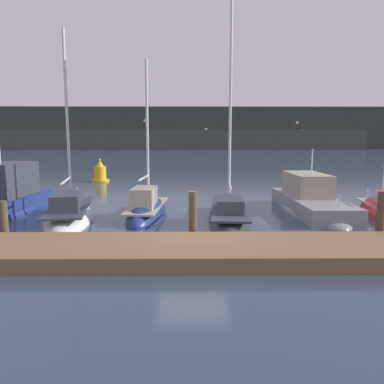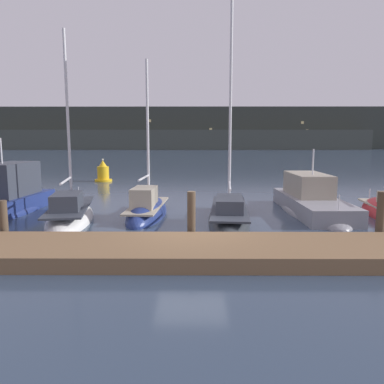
{
  "view_description": "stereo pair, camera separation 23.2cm",
  "coord_description": "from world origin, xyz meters",
  "px_view_note": "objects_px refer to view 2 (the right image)",
  "views": [
    {
      "loc": [
        -0.14,
        -12.64,
        3.57
      ],
      "look_at": [
        0.0,
        3.48,
        1.2
      ],
      "focal_mm": 35.0,
      "sensor_mm": 36.0,
      "label": 1
    },
    {
      "loc": [
        0.09,
        -12.64,
        3.57
      ],
      "look_at": [
        0.0,
        3.48,
        1.2
      ],
      "focal_mm": 35.0,
      "sensor_mm": 36.0,
      "label": 2
    }
  ],
  "objects_px": {
    "motorboat_berth_2": "(5,204)",
    "sailboat_berth_3": "(70,217)",
    "sailboat_berth_4": "(147,213)",
    "channel_buoy": "(103,173)",
    "sailboat_berth_5": "(229,218)",
    "motorboat_berth_6": "(311,206)"
  },
  "relations": [
    {
      "from": "sailboat_berth_3",
      "to": "channel_buoy",
      "type": "relative_size",
      "value": 4.71
    },
    {
      "from": "motorboat_berth_2",
      "to": "motorboat_berth_6",
      "type": "height_order",
      "value": "motorboat_berth_2"
    },
    {
      "from": "sailboat_berth_3",
      "to": "motorboat_berth_6",
      "type": "bearing_deg",
      "value": 9.68
    },
    {
      "from": "motorboat_berth_6",
      "to": "channel_buoy",
      "type": "relative_size",
      "value": 4.06
    },
    {
      "from": "motorboat_berth_2",
      "to": "sailboat_berth_4",
      "type": "relative_size",
      "value": 0.9
    },
    {
      "from": "motorboat_berth_2",
      "to": "channel_buoy",
      "type": "xyz_separation_m",
      "value": [
        1.54,
        12.92,
        0.25
      ]
    },
    {
      "from": "sailboat_berth_4",
      "to": "channel_buoy",
      "type": "distance_m",
      "value": 14.59
    },
    {
      "from": "sailboat_berth_4",
      "to": "motorboat_berth_6",
      "type": "bearing_deg",
      "value": 6.83
    },
    {
      "from": "channel_buoy",
      "to": "motorboat_berth_6",
      "type": "bearing_deg",
      "value": -44.17
    },
    {
      "from": "sailboat_berth_3",
      "to": "channel_buoy",
      "type": "height_order",
      "value": "sailboat_berth_3"
    },
    {
      "from": "sailboat_berth_4",
      "to": "motorboat_berth_6",
      "type": "distance_m",
      "value": 7.82
    },
    {
      "from": "sailboat_berth_3",
      "to": "sailboat_berth_4",
      "type": "distance_m",
      "value": 3.33
    },
    {
      "from": "sailboat_berth_4",
      "to": "channel_buoy",
      "type": "xyz_separation_m",
      "value": [
        -5.28,
        13.59,
        0.55
      ]
    },
    {
      "from": "motorboat_berth_2",
      "to": "sailboat_berth_3",
      "type": "bearing_deg",
      "value": -23.98
    },
    {
      "from": "sailboat_berth_5",
      "to": "motorboat_berth_6",
      "type": "bearing_deg",
      "value": 24.34
    },
    {
      "from": "motorboat_berth_6",
      "to": "sailboat_berth_4",
      "type": "bearing_deg",
      "value": -173.17
    },
    {
      "from": "sailboat_berth_3",
      "to": "sailboat_berth_5",
      "type": "bearing_deg",
      "value": 0.09
    },
    {
      "from": "motorboat_berth_2",
      "to": "sailboat_berth_3",
      "type": "distance_m",
      "value": 3.97
    },
    {
      "from": "sailboat_berth_3",
      "to": "sailboat_berth_5",
      "type": "distance_m",
      "value": 6.85
    },
    {
      "from": "sailboat_berth_3",
      "to": "motorboat_berth_6",
      "type": "xyz_separation_m",
      "value": [
        10.96,
        1.87,
        0.17
      ]
    },
    {
      "from": "sailboat_berth_4",
      "to": "motorboat_berth_6",
      "type": "xyz_separation_m",
      "value": [
        7.76,
        0.93,
        0.18
      ]
    },
    {
      "from": "motorboat_berth_2",
      "to": "sailboat_berth_5",
      "type": "xyz_separation_m",
      "value": [
        10.46,
        -1.6,
        -0.3
      ]
    }
  ]
}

